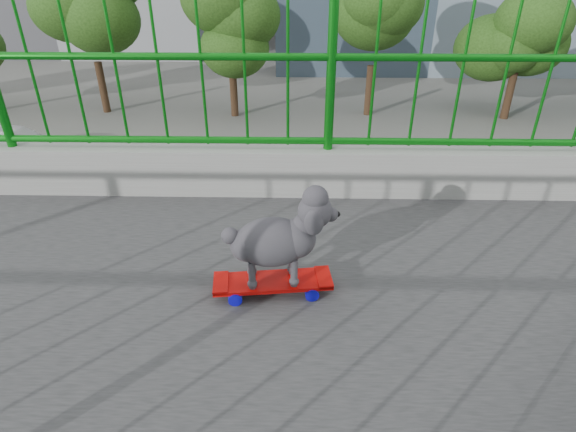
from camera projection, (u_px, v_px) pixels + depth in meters
The scene contains 10 objects.
road at pixel (302, 223), 16.57m from camera, with size 18.00×90.00×0.02m, color black.
railing at pixel (347, 307), 1.71m from camera, with size 3.00×24.00×1.42m.
street_trees at pixel (322, 32), 25.58m from camera, with size 5.30×60.40×7.26m.
skateboard at pixel (273, 283), 2.09m from camera, with size 0.22×0.55×0.07m.
poodle at pixel (278, 238), 1.98m from camera, with size 0.25×0.50×0.42m.
car_0 at pixel (43, 350), 10.23m from camera, with size 1.74×4.33×1.47m, color #A2A3A8.
car_1 at pixel (118, 266), 13.01m from camera, with size 1.53×4.40×1.45m, color #B80715.
car_3 at pixel (262, 172), 18.47m from camera, with size 2.26×5.55×1.61m, color #B80715.
car_4 at pixel (13, 142), 21.50m from camera, with size 1.90×4.71×1.60m, color white.
car_7 at pixel (187, 212), 15.78m from camera, with size 1.99×4.91×1.42m, color #B80715.
Camera 1 is at (1.33, -0.19, 8.35)m, focal length 28.74 mm.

